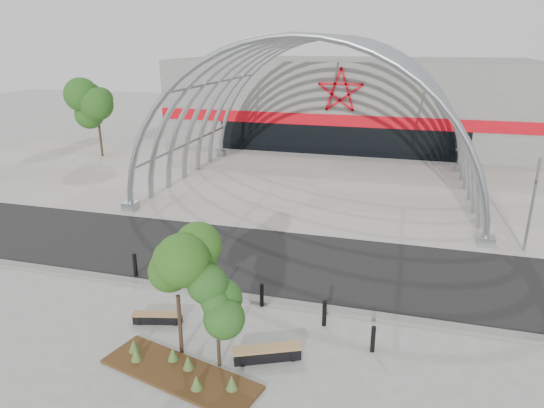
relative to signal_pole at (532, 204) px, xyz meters
The scene contains 18 objects.
ground 14.23m from the signal_pole, 146.65° to the right, with size 140.00×140.00×0.00m, color gray.
road 12.67m from the signal_pole, 160.24° to the right, with size 140.00×7.00×0.02m, color black.
forecourt 14.27m from the signal_pole, 146.34° to the left, with size 60.00×17.00×0.04m, color #A8A297.
kerb 14.35m from the signal_pole, 145.80° to the right, with size 60.00×0.50×0.12m, color slate.
arena_building 28.32m from the signal_pole, 114.45° to the left, with size 34.00×15.24×8.00m.
vault_canopy 14.27m from the signal_pole, 146.34° to the left, with size 20.80×15.80×20.36m.
planting_bed 17.84m from the signal_pole, 133.45° to the right, with size 5.43×2.84×0.55m.
signal_pole is the anchor object (origin of this frame).
street_tree_0 17.24m from the signal_pole, 136.79° to the right, with size 1.81×1.81×4.12m.
street_tree_1 16.43m from the signal_pole, 132.58° to the right, with size 1.45×1.45×3.42m.
bench_0 17.73m from the signal_pole, 143.66° to the right, with size 1.85×0.81×0.38m.
bench_1 15.17m from the signal_pole, 130.38° to the right, with size 2.22×1.36×0.46m.
bollard_0 18.49m from the signal_pole, 156.47° to the right, with size 0.17×0.17×1.08m, color black.
bollard_1 16.86m from the signal_pole, 152.76° to the right, with size 0.14×0.14×0.89m, color black.
bollard_2 13.79m from the signal_pole, 142.65° to the right, with size 0.15×0.15×0.94m, color black.
bollard_3 12.37m from the signal_pole, 132.78° to the right, with size 0.16×0.16×0.99m, color black.
bollard_4 12.15m from the signal_pole, 122.83° to the right, with size 0.15×0.15×0.93m, color black.
bg_tree_0 34.08m from the signal_pole, 158.81° to the left, with size 3.00×3.00×6.45m.
Camera 1 is at (5.65, -16.38, 9.79)m, focal length 32.00 mm.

